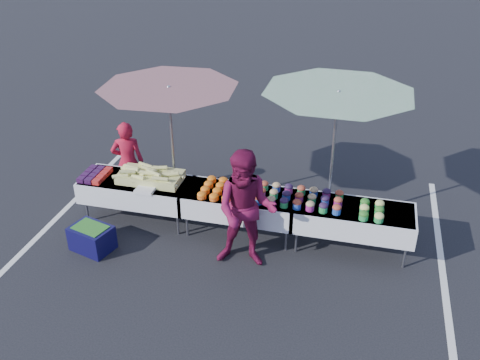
% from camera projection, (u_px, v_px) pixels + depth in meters
% --- Properties ---
extents(ground, '(80.00, 80.00, 0.00)m').
position_uv_depth(ground, '(240.00, 232.00, 8.91)').
color(ground, black).
extents(stripe_left, '(0.10, 5.00, 0.00)m').
position_uv_depth(stripe_left, '(67.00, 207.00, 9.59)').
color(stripe_left, silver).
rests_on(stripe_left, ground).
extents(stripe_right, '(0.10, 5.00, 0.00)m').
position_uv_depth(stripe_right, '(441.00, 261.00, 8.22)').
color(stripe_right, silver).
rests_on(stripe_right, ground).
extents(table_left, '(1.86, 0.81, 0.75)m').
position_uv_depth(table_left, '(137.00, 189.00, 9.01)').
color(table_left, white).
rests_on(table_left, ground).
extents(table_center, '(1.86, 0.81, 0.75)m').
position_uv_depth(table_center, '(240.00, 203.00, 8.62)').
color(table_center, white).
rests_on(table_center, ground).
extents(table_right, '(1.86, 0.81, 0.75)m').
position_uv_depth(table_right, '(353.00, 217.00, 8.24)').
color(table_right, white).
rests_on(table_right, ground).
extents(berry_punnets, '(0.40, 0.54, 0.08)m').
position_uv_depth(berry_punnets, '(95.00, 175.00, 9.01)').
color(berry_punnets, black).
rests_on(berry_punnets, table_left).
extents(corn_pile, '(1.16, 0.57, 0.26)m').
position_uv_depth(corn_pile, '(150.00, 176.00, 8.87)').
color(corn_pile, '#CCCF6A').
rests_on(corn_pile, table_left).
extents(plastic_bags, '(0.30, 0.25, 0.05)m').
position_uv_depth(plastic_bags, '(145.00, 190.00, 8.60)').
color(plastic_bags, white).
rests_on(plastic_bags, table_left).
extents(carrot_bowls, '(0.95, 0.69, 0.11)m').
position_uv_depth(carrot_bowls, '(231.00, 190.00, 8.54)').
color(carrot_bowls, '#DD5B18').
rests_on(carrot_bowls, table_center).
extents(potato_cups, '(1.34, 0.58, 0.16)m').
position_uv_depth(potato_cups, '(299.00, 197.00, 8.30)').
color(potato_cups, '#254CAD').
rests_on(potato_cups, table_right).
extents(bean_baskets, '(0.36, 0.50, 0.15)m').
position_uv_depth(bean_baskets, '(372.00, 210.00, 7.98)').
color(bean_baskets, green).
rests_on(bean_baskets, table_right).
extents(vendor, '(0.65, 0.54, 1.53)m').
position_uv_depth(vendor, '(128.00, 162.00, 9.47)').
color(vendor, '#B1142F').
rests_on(vendor, ground).
extents(customer, '(0.97, 0.79, 1.88)m').
position_uv_depth(customer, '(246.00, 210.00, 7.76)').
color(customer, maroon).
rests_on(customer, ground).
extents(umbrella_left, '(2.87, 2.87, 2.32)m').
position_uv_depth(umbrella_left, '(169.00, 98.00, 8.50)').
color(umbrella_left, black).
rests_on(umbrella_left, ground).
extents(umbrella_right, '(3.05, 3.05, 2.40)m').
position_uv_depth(umbrella_right, '(337.00, 104.00, 8.07)').
color(umbrella_right, black).
rests_on(umbrella_right, ground).
extents(storage_bin, '(0.73, 0.61, 0.41)m').
position_uv_depth(storage_bin, '(92.00, 237.00, 8.41)').
color(storage_bin, '#0D0B38').
rests_on(storage_bin, ground).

